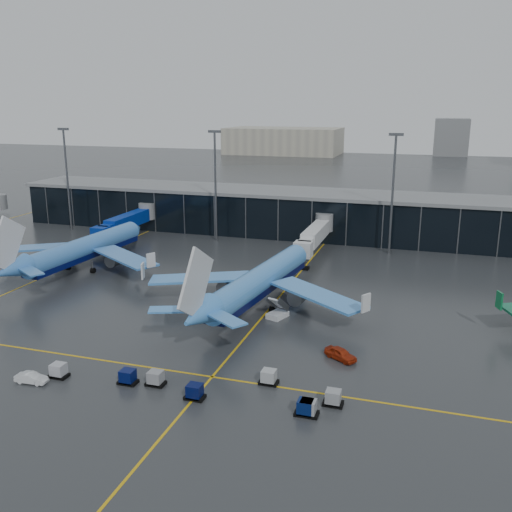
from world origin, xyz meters
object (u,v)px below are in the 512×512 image
(airliner_klm_near, at_px, (260,265))
(airliner_arkefly, at_px, (85,235))
(service_van_white, at_px, (31,378))
(service_van_red, at_px, (341,354))
(mobile_airstair, at_px, (277,313))
(baggage_carts, at_px, (215,388))

(airliner_klm_near, bearing_deg, airliner_arkefly, 172.66)
(service_van_white, bearing_deg, airliner_klm_near, -32.31)
(airliner_klm_near, height_order, service_van_red, airliner_klm_near)
(airliner_arkefly, distance_m, service_van_white, 48.22)
(mobile_airstair, height_order, service_van_white, mobile_airstair)
(service_van_red, distance_m, service_van_white, 37.42)
(service_van_red, bearing_deg, mobile_airstair, 76.66)
(mobile_airstair, bearing_deg, airliner_klm_near, 153.27)
(airliner_arkefly, bearing_deg, service_van_white, -60.15)
(baggage_carts, height_order, service_van_white, baggage_carts)
(airliner_arkefly, xyz_separation_m, baggage_carts, (42.50, -39.04, -5.89))
(airliner_arkefly, height_order, baggage_carts, airliner_arkefly)
(airliner_arkefly, height_order, service_van_red, airliner_arkefly)
(baggage_carts, xyz_separation_m, service_van_white, (-21.43, -3.91, -0.13))
(airliner_klm_near, xyz_separation_m, service_van_red, (15.64, -15.92, -5.99))
(airliner_klm_near, xyz_separation_m, service_van_white, (-17.61, -33.10, -6.12))
(baggage_carts, xyz_separation_m, mobile_airstair, (0.26, 24.88, 0.01))
(airliner_arkefly, relative_size, service_van_red, 9.69)
(airliner_arkefly, bearing_deg, baggage_carts, -38.85)
(baggage_carts, relative_size, mobile_airstair, 9.17)
(airliner_klm_near, relative_size, baggage_carts, 1.28)
(airliner_arkefly, height_order, service_van_white, airliner_arkefly)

